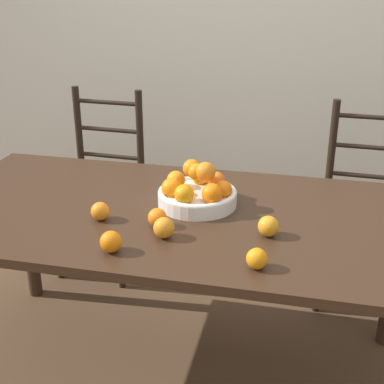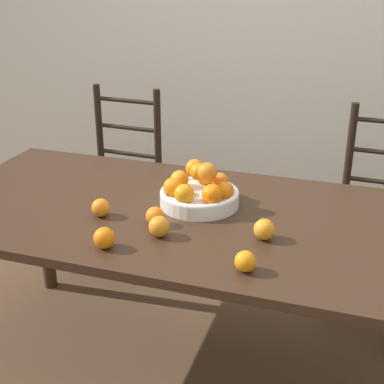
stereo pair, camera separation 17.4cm
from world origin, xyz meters
TOP-DOWN VIEW (x-y plane):
  - ground_plane at (0.00, 0.00)m, footprint 12.00×12.00m
  - wall_back at (0.00, 1.54)m, footprint 8.00×0.06m
  - dining_table at (0.00, 0.00)m, footprint 1.98×0.97m
  - fruit_bowl at (0.07, 0.08)m, footprint 0.31×0.31m
  - orange_loose_0 at (0.01, -0.22)m, footprint 0.08×0.08m
  - orange_loose_1 at (-0.03, -0.14)m, footprint 0.07×0.07m
  - orange_loose_2 at (0.35, -0.36)m, footprint 0.07×0.07m
  - orange_loose_3 at (0.37, -0.13)m, footprint 0.07×0.07m
  - orange_loose_4 at (-0.13, -0.36)m, footprint 0.07×0.07m
  - orange_loose_5 at (-0.26, -0.14)m, footprint 0.07×0.07m
  - chair_left at (-0.65, 0.81)m, footprint 0.44×0.42m
  - chair_right at (0.79, 0.81)m, footprint 0.43×0.41m

SIDE VIEW (x-z plane):
  - ground_plane at x=0.00m, z-range 0.00..0.00m
  - chair_left at x=-0.65m, z-range -0.03..1.00m
  - chair_right at x=0.79m, z-range -0.03..1.00m
  - dining_table at x=0.00m, z-range 0.30..1.08m
  - orange_loose_2 at x=0.35m, z-range 0.78..0.85m
  - orange_loose_1 at x=-0.03m, z-range 0.78..0.85m
  - orange_loose_5 at x=-0.26m, z-range 0.78..0.85m
  - orange_loose_4 at x=-0.13m, z-range 0.78..0.85m
  - orange_loose_3 at x=0.37m, z-range 0.78..0.85m
  - orange_loose_0 at x=0.01m, z-range 0.78..0.85m
  - fruit_bowl at x=0.07m, z-range 0.74..0.93m
  - wall_back at x=0.00m, z-range 0.00..2.60m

